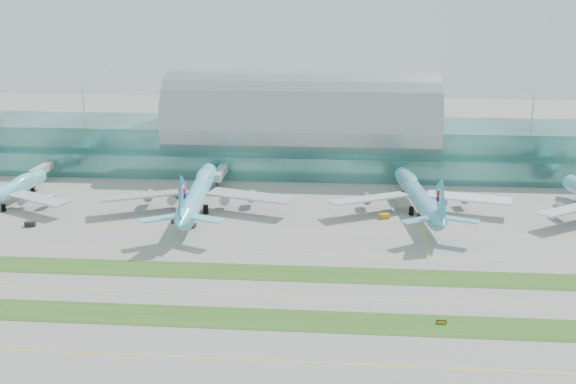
# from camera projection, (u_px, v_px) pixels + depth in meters

# --- Properties ---
(ground) EXTENTS (700.00, 700.00, 0.00)m
(ground) POSITION_uv_depth(u_px,v_px,m) (271.00, 276.00, 202.75)
(ground) COLOR gray
(ground) RESTS_ON ground
(terminal) EXTENTS (340.00, 69.10, 36.00)m
(terminal) POSITION_uv_depth(u_px,v_px,m) (302.00, 136.00, 322.41)
(terminal) COLOR #3D7A75
(terminal) RESTS_ON ground
(grass_strip_near) EXTENTS (420.00, 12.00, 0.08)m
(grass_strip_near) POSITION_uv_depth(u_px,v_px,m) (259.00, 319.00, 175.89)
(grass_strip_near) COLOR #2D591E
(grass_strip_near) RESTS_ON ground
(grass_strip_far) EXTENTS (420.00, 12.00, 0.08)m
(grass_strip_far) POSITION_uv_depth(u_px,v_px,m) (272.00, 273.00, 204.66)
(grass_strip_far) COLOR #2D591E
(grass_strip_far) RESTS_ON ground
(taxiline_a) EXTENTS (420.00, 0.35, 0.01)m
(taxiline_a) POSITION_uv_depth(u_px,v_px,m) (248.00, 360.00, 156.71)
(taxiline_a) COLOR yellow
(taxiline_a) RESTS_ON ground
(taxiline_b) EXTENTS (420.00, 0.35, 0.01)m
(taxiline_b) POSITION_uv_depth(u_px,v_px,m) (266.00, 296.00, 189.32)
(taxiline_b) COLOR yellow
(taxiline_b) RESTS_ON ground
(taxiline_c) EXTENTS (420.00, 0.35, 0.01)m
(taxiline_c) POSITION_uv_depth(u_px,v_px,m) (278.00, 253.00, 220.01)
(taxiline_c) COLOR yellow
(taxiline_c) RESTS_ON ground
(taxiline_d) EXTENTS (420.00, 0.35, 0.01)m
(taxiline_d) POSITION_uv_depth(u_px,v_px,m) (284.00, 230.00, 241.11)
(taxiline_d) COLOR yellow
(taxiline_d) RESTS_ON ground
(airliner_a) EXTENTS (58.56, 66.85, 18.40)m
(airliner_a) POSITION_uv_depth(u_px,v_px,m) (2.00, 193.00, 264.04)
(airliner_a) COLOR #61CBD7
(airliner_a) RESTS_ON ground
(airliner_b) EXTENTS (70.41, 80.11, 22.04)m
(airliner_b) POSITION_uv_depth(u_px,v_px,m) (198.00, 192.00, 261.52)
(airliner_b) COLOR #70D9F7
(airliner_b) RESTS_ON ground
(airliner_c) EXTENTS (65.87, 75.23, 20.71)m
(airliner_c) POSITION_uv_depth(u_px,v_px,m) (418.00, 194.00, 259.66)
(airliner_c) COLOR #5CAFCC
(airliner_c) RESTS_ON ground
(gse_b) EXTENTS (3.66, 2.32, 1.67)m
(gse_b) POSITION_uv_depth(u_px,v_px,m) (30.00, 224.00, 244.52)
(gse_b) COLOR black
(gse_b) RESTS_ON ground
(gse_c) EXTENTS (4.37, 2.73, 1.57)m
(gse_c) POSITION_uv_depth(u_px,v_px,m) (190.00, 225.00, 243.66)
(gse_c) COLOR black
(gse_c) RESTS_ON ground
(gse_d) EXTENTS (4.28, 2.79, 1.46)m
(gse_d) POSITION_uv_depth(u_px,v_px,m) (178.00, 221.00, 247.93)
(gse_d) COLOR black
(gse_d) RESTS_ON ground
(gse_e) EXTENTS (3.93, 2.90, 1.61)m
(gse_e) POSITION_uv_depth(u_px,v_px,m) (384.00, 216.00, 253.29)
(gse_e) COLOR orange
(gse_e) RESTS_ON ground
(gse_f) EXTENTS (4.19, 2.51, 1.84)m
(gse_f) POSITION_uv_depth(u_px,v_px,m) (423.00, 217.00, 251.51)
(gse_f) COLOR black
(gse_f) RESTS_ON ground
(taxiway_sign_east) EXTENTS (2.44, 0.45, 1.03)m
(taxiway_sign_east) POSITION_uv_depth(u_px,v_px,m) (441.00, 322.00, 173.22)
(taxiway_sign_east) COLOR black
(taxiway_sign_east) RESTS_ON ground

